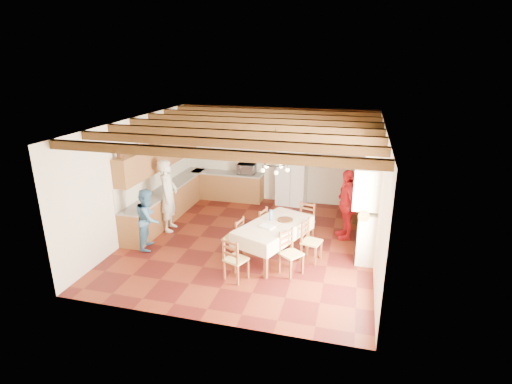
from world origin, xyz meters
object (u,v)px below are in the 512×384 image
at_px(dining_table, 274,227).
at_px(chair_end_near, 236,258).
at_px(chair_left_near, 233,237).
at_px(chair_right_near, 291,253).
at_px(chair_end_far, 304,222).
at_px(person_man, 168,196).
at_px(microwave, 246,169).
at_px(person_woman_red, 347,204).
at_px(chair_right_far, 312,241).
at_px(person_woman_blue, 148,219).
at_px(hutch, 366,182).
at_px(refrigerator, 292,176).
at_px(chair_left_far, 257,226).

xyz_separation_m(dining_table, chair_end_near, (-0.55, -1.13, -0.28)).
bearing_deg(chair_left_near, chair_right_near, 82.26).
relative_size(chair_left_near, chair_end_far, 1.00).
distance_m(person_man, microwave, 3.04).
xyz_separation_m(chair_left_near, person_man, (-2.11, 1.02, 0.49)).
relative_size(chair_left_near, chair_end_near, 1.00).
relative_size(dining_table, person_woman_red, 1.20).
height_order(chair_right_near, chair_end_far, same).
height_order(chair_end_near, person_man, person_man).
bearing_deg(chair_left_near, dining_table, 109.74).
height_order(chair_right_far, person_woman_blue, person_woman_blue).
xyz_separation_m(dining_table, microwave, (-1.66, 3.56, 0.29)).
distance_m(person_woman_blue, microwave, 4.05).
distance_m(hutch, person_woman_red, 1.53).
distance_m(hutch, chair_right_near, 3.94).
bearing_deg(person_woman_red, person_man, -102.79).
relative_size(person_woman_blue, microwave, 2.65).
distance_m(refrigerator, hutch, 2.32).
height_order(chair_left_far, person_woman_red, person_woman_red).
height_order(chair_left_far, person_woman_blue, person_woman_blue).
bearing_deg(chair_right_far, hutch, -6.36).
relative_size(chair_right_far, person_man, 0.50).
distance_m(chair_left_near, microwave, 3.84).
height_order(hutch, chair_right_near, hutch).
bearing_deg(chair_right_far, chair_end_far, 31.74).
bearing_deg(dining_table, refrigerator, 93.19).
height_order(dining_table, chair_right_near, chair_right_near).
relative_size(chair_left_near, person_woman_red, 0.53).
bearing_deg(refrigerator, person_woman_red, -46.29).
distance_m(refrigerator, chair_end_near, 4.85).
relative_size(refrigerator, chair_left_near, 1.87).
relative_size(dining_table, chair_left_near, 2.26).
relative_size(hutch, chair_right_near, 2.29).
height_order(dining_table, chair_end_near, chair_end_near).
xyz_separation_m(chair_left_near, chair_right_near, (1.43, -0.44, 0.00)).
bearing_deg(chair_left_near, refrigerator, 178.79).
height_order(hutch, chair_left_near, hutch).
distance_m(chair_right_near, person_man, 3.86).
height_order(chair_end_far, microwave, microwave).
bearing_deg(chair_end_far, chair_right_far, -58.47).
distance_m(refrigerator, person_woman_red, 2.77).
bearing_deg(person_man, chair_left_near, -126.46).
xyz_separation_m(refrigerator, chair_left_near, (-0.71, -3.86, -0.42)).
bearing_deg(person_man, person_woman_blue, 168.96).
height_order(person_man, microwave, person_man).
relative_size(person_man, person_woman_red, 1.07).
bearing_deg(dining_table, person_woman_blue, -175.44).
bearing_deg(chair_end_far, person_woman_blue, -144.38).
distance_m(hutch, person_woman_blue, 5.99).
bearing_deg(chair_right_near, microwave, 63.59).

